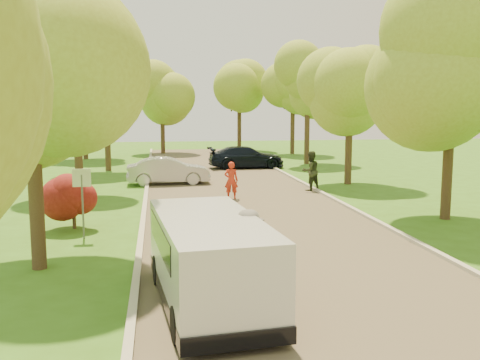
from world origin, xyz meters
TOP-DOWN VIEW (x-y plane):
  - ground at (0.00, 0.00)m, footprint 100.00×100.00m
  - road at (0.00, 8.00)m, footprint 8.00×60.00m
  - curb_left at (-4.05, 8.00)m, footprint 0.18×60.00m
  - curb_right at (4.05, 8.00)m, footprint 0.18×60.00m
  - street_sign at (-5.80, 4.00)m, footprint 0.55×0.06m
  - red_shrub at (-6.30, 5.50)m, footprint 1.70×1.70m
  - tree_l_mida at (-6.30, 1.00)m, footprint 4.71×4.60m
  - tree_l_midb at (-6.81, 12.00)m, footprint 4.30×4.20m
  - tree_l_far at (-6.39, 22.00)m, footprint 4.92×4.80m
  - tree_r_mida at (7.02, 5.00)m, footprint 5.13×5.00m
  - tree_r_midb at (6.60, 14.00)m, footprint 4.51×4.40m
  - tree_r_far at (7.23, 24.00)m, footprint 5.33×5.20m
  - tree_bg_a at (-8.78, 30.00)m, footprint 5.12×5.00m
  - tree_bg_b at (8.22, 32.00)m, footprint 5.12×5.00m
  - tree_bg_c at (-2.79, 34.00)m, footprint 4.92×4.80m
  - tree_bg_d at (4.22, 36.00)m, footprint 5.12×5.00m
  - minivan at (-2.50, -2.13)m, footprint 2.43×5.12m
  - silver_sedan at (-2.94, 15.40)m, footprint 4.33×1.58m
  - dark_sedan at (2.30, 22.01)m, footprint 5.07×2.24m
  - longboard at (-1.66, -1.97)m, footprint 0.28×0.94m
  - skateboarder at (-1.66, -1.97)m, footprint 1.19×0.71m
  - person_striped at (-0.31, 10.37)m, footprint 0.66×0.49m
  - person_olive at (3.80, 12.09)m, footprint 1.13×1.01m

SIDE VIEW (x-z plane):
  - ground at x=0.00m, z-range 0.00..0.00m
  - road at x=0.00m, z-range 0.00..0.01m
  - curb_left at x=-4.05m, z-range 0.00..0.12m
  - curb_right at x=4.05m, z-range 0.00..0.12m
  - longboard at x=-1.66m, z-range 0.05..0.16m
  - silver_sedan at x=-2.94m, z-range 0.00..1.42m
  - dark_sedan at x=2.30m, z-range 0.00..1.45m
  - person_striped at x=-0.31m, z-range 0.00..1.66m
  - person_olive at x=3.80m, z-range 0.00..1.93m
  - minivan at x=-2.50m, z-range 0.05..1.89m
  - skateboarder at x=-1.66m, z-range 0.12..1.94m
  - red_shrub at x=-6.30m, z-range 0.12..2.07m
  - street_sign at x=-5.80m, z-range 0.48..2.65m
  - tree_l_midb at x=-6.81m, z-range 1.28..7.89m
  - tree_r_midb at x=6.60m, z-range 1.38..8.38m
  - tree_bg_c at x=-2.79m, z-range 1.35..8.69m
  - tree_l_mida at x=-6.30m, z-range 1.48..8.87m
  - tree_bg_a at x=-8.78m, z-range 1.45..9.18m
  - tree_bg_d at x=4.22m, z-range 1.45..9.18m
  - tree_l_far at x=-6.39m, z-range 1.57..9.36m
  - tree_r_mida at x=7.02m, z-range 1.56..9.51m
  - tree_bg_b at x=8.22m, z-range 1.56..9.51m
  - tree_r_far at x=7.23m, z-range 1.66..10.00m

